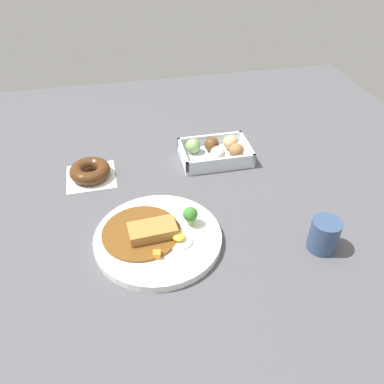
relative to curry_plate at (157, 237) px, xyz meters
The scene contains 5 objects.
ground_plane 0.13m from the curry_plate, 132.82° to the right, with size 1.60×1.60×0.00m, color #4C4C51.
curry_plate is the anchor object (origin of this frame).
donut_box 0.36m from the curry_plate, 125.92° to the right, with size 0.19×0.13×0.05m.
chocolate_ring_donut 0.31m from the curry_plate, 62.96° to the right, with size 0.13×0.13×0.04m.
coffee_mug 0.36m from the curry_plate, 164.89° to the left, with size 0.06×0.06×0.08m, color #33476B.
Camera 1 is at (0.14, 0.71, 0.64)m, focal length 36.94 mm.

